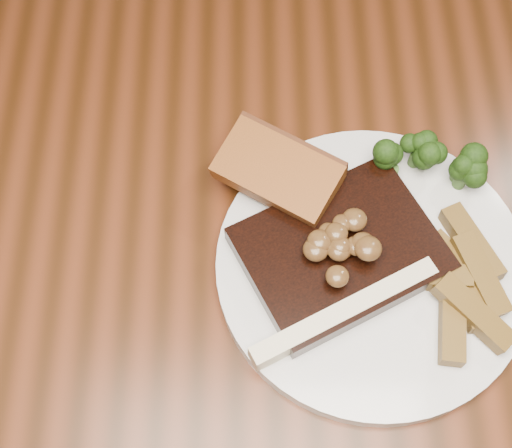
{
  "coord_description": "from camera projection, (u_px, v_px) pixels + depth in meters",
  "views": [
    {
      "loc": [
        -0.0,
        -0.26,
        1.32
      ],
      "look_at": [
        0.0,
        0.0,
        0.78
      ],
      "focal_mm": 50.0,
      "sensor_mm": 36.0,
      "label": 1
    }
  ],
  "objects": [
    {
      "name": "mushroom_pile",
      "position": [
        341.0,
        245.0,
        0.57
      ],
      "size": [
        0.06,
        0.06,
        0.03
      ],
      "primitive_type": null,
      "color": "#563B1B",
      "rests_on": "steak"
    },
    {
      "name": "potato_wedges",
      "position": [
        454.0,
        275.0,
        0.59
      ],
      "size": [
        0.09,
        0.09,
        0.02
      ],
      "primitive_type": null,
      "color": "brown",
      "rests_on": "plate"
    },
    {
      "name": "plate",
      "position": [
        371.0,
        268.0,
        0.61
      ],
      "size": [
        0.32,
        0.32,
        0.01
      ],
      "primitive_type": "cylinder",
      "rotation": [
        0.0,
        0.0,
        0.23
      ],
      "color": "silver",
      "rests_on": "dining_table"
    },
    {
      "name": "dining_table",
      "position": [
        255.0,
        279.0,
        0.71
      ],
      "size": [
        1.6,
        0.9,
        0.75
      ],
      "color": "#4D210F",
      "rests_on": "ground"
    },
    {
      "name": "broccoli_cluster",
      "position": [
        428.0,
        171.0,
        0.62
      ],
      "size": [
        0.07,
        0.07,
        0.04
      ],
      "primitive_type": null,
      "color": "#1F3D0E",
      "rests_on": "plate"
    },
    {
      "name": "steak",
      "position": [
        340.0,
        252.0,
        0.6
      ],
      "size": [
        0.19,
        0.18,
        0.02
      ],
      "primitive_type": "cube",
      "rotation": [
        0.0,
        0.0,
        0.47
      ],
      "color": "black",
      "rests_on": "plate"
    },
    {
      "name": "steak_bone",
      "position": [
        344.0,
        315.0,
        0.58
      ],
      "size": [
        0.16,
        0.09,
        0.02
      ],
      "primitive_type": "cube",
      "rotation": [
        0.0,
        0.0,
        0.47
      ],
      "color": "beige",
      "rests_on": "plate"
    },
    {
      "name": "garlic_bread",
      "position": [
        277.0,
        183.0,
        0.63
      ],
      "size": [
        0.12,
        0.1,
        0.02
      ],
      "primitive_type": "cube",
      "rotation": [
        0.0,
        0.0,
        -0.54
      ],
      "color": "brown",
      "rests_on": "plate"
    },
    {
      "name": "ground",
      "position": [
        255.0,
        410.0,
        1.3
      ],
      "size": [
        4.5,
        4.5,
        0.0
      ],
      "primitive_type": "plane",
      "color": "#351A0C",
      "rests_on": "ground"
    }
  ]
}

